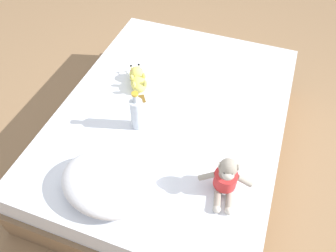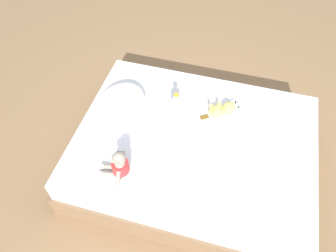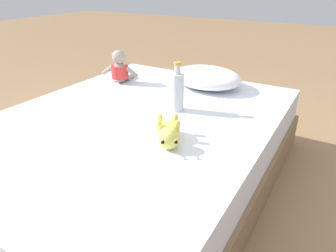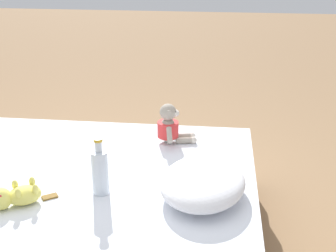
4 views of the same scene
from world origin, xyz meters
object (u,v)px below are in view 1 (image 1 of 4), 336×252
(plush_yellow_creature, at_px, (138,79))
(glass_bottle, at_px, (137,113))
(pillow, at_px, (106,183))
(plush_monkey, at_px, (226,179))
(bed, at_px, (172,131))

(plush_yellow_creature, bearing_deg, glass_bottle, 113.14)
(glass_bottle, bearing_deg, pillow, 93.54)
(plush_monkey, distance_m, plush_yellow_creature, 0.98)
(plush_yellow_creature, bearing_deg, bed, 153.38)
(plush_monkey, height_order, plush_yellow_creature, plush_monkey)
(glass_bottle, bearing_deg, plush_yellow_creature, -66.86)
(pillow, height_order, plush_monkey, plush_monkey)
(plush_yellow_creature, relative_size, glass_bottle, 1.09)
(plush_monkey, bearing_deg, plush_yellow_creature, -38.81)
(plush_yellow_creature, bearing_deg, plush_monkey, 141.19)
(plush_monkey, bearing_deg, bed, -45.29)
(pillow, bearing_deg, plush_monkey, -159.57)
(bed, xyz_separation_m, pillow, (0.13, 0.67, 0.28))
(plush_monkey, height_order, glass_bottle, glass_bottle)
(pillow, height_order, glass_bottle, glass_bottle)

